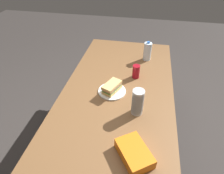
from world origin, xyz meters
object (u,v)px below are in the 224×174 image
Objects in this scene: paper_plate at (112,91)px; soda_can_red at (136,72)px; sandwich at (112,87)px; plastic_cup_stack at (138,102)px; chip_bag at (134,153)px; water_bottle_tall at (147,51)px; dining_table at (118,97)px.

soda_can_red is at bearing 144.98° from paper_plate.
plastic_cup_stack is at bearing 48.60° from sandwich.
sandwich is (0.00, 0.00, 0.05)m from paper_plate.
plastic_cup_stack is at bearing -31.86° from chip_bag.
water_bottle_tall is (-1.15, 0.02, 0.06)m from chip_bag.
water_bottle_tall is at bearing 166.51° from soda_can_red.
soda_can_red reaches higher than chip_bag.
sandwich reaches higher than paper_plate.
paper_plate is at bearing -35.02° from soda_can_red.
paper_plate is at bearing -131.98° from plastic_cup_stack.
water_bottle_tall is 0.79m from plastic_cup_stack.
dining_table is 0.15m from sandwich.
sandwich is 0.30m from soda_can_red.
sandwich is 0.64m from water_bottle_tall.
dining_table is 0.29m from soda_can_red.
soda_can_red is 0.61× the size of water_bottle_tall.
plastic_cup_stack reaches higher than paper_plate.
chip_bag is 1.13× the size of plastic_cup_stack.
plastic_cup_stack reaches higher than water_bottle_tall.
sandwich is at bearing -49.33° from dining_table.
soda_can_red is 0.35m from water_bottle_tall.
dining_table is 15.28× the size of soda_can_red.
dining_table is 9.18× the size of plastic_cup_stack.
water_bottle_tall is (-0.59, 0.25, 0.04)m from sandwich.
chip_bag is at bearing 22.78° from paper_plate.
sandwich is at bearing -23.26° from water_bottle_tall.
sandwich is 0.61m from chip_bag.
paper_plate is 0.31m from soda_can_red.
sandwich reaches higher than chip_bag.
water_bottle_tall is at bearing 159.21° from dining_table.
paper_plate is 0.31m from plastic_cup_stack.
soda_can_red is (-0.25, 0.17, 0.01)m from sandwich.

